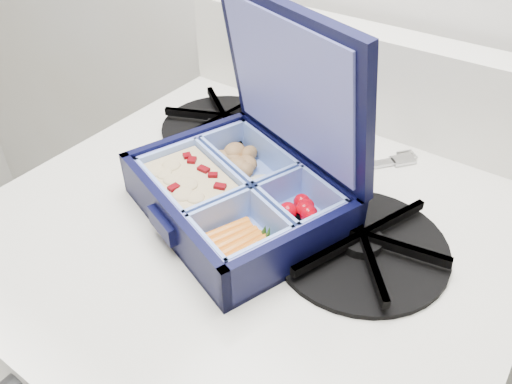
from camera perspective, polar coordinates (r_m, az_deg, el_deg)
The scene contains 4 objects.
bento_box at distance 0.53m, azimuth -2.23°, elevation -0.38°, with size 0.22×0.17×0.05m, color black, non-canonical shape.
burner_grate at distance 0.51m, azimuth 11.93°, elevation -5.32°, with size 0.18×0.18×0.03m, color black.
burner_grate_rear at distance 0.69m, azimuth -3.64°, elevation 7.93°, with size 0.17×0.17×0.02m, color black.
fork at distance 0.62m, azimuth 9.73°, elevation 2.49°, with size 0.02×0.18×0.01m, color #AFB0B1, non-canonical shape.
Camera 1 is at (-0.27, 1.36, 1.19)m, focal length 35.00 mm.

